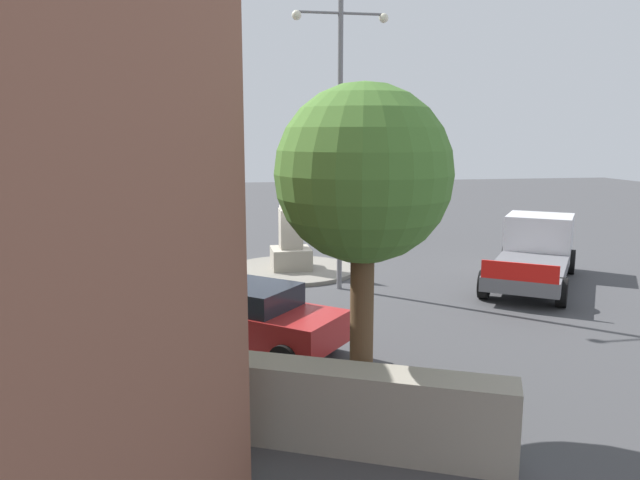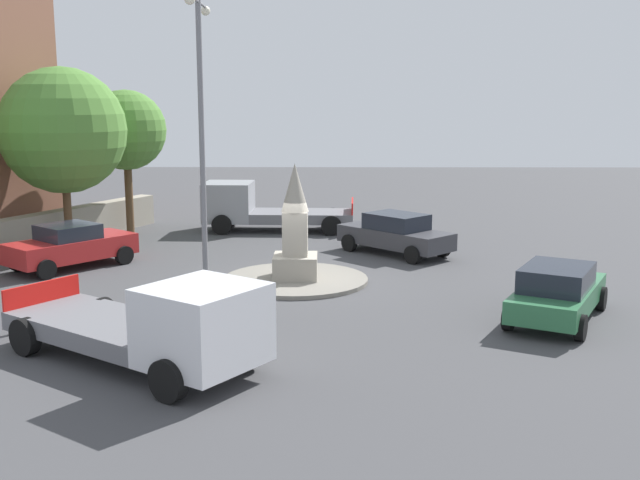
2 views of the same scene
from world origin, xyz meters
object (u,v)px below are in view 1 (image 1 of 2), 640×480
object	(u,v)px
monument	(291,228)
truck_white_passing	(535,250)
car_green_parked_right	(358,220)
tree_near_wall	(363,177)
tree_far_corner	(54,154)
car_dark_grey_waiting	(171,237)
streetlamp	(340,120)
car_red_far_side	(251,317)

from	to	relation	value
monument	truck_white_passing	size ratio (longest dim) A/B	0.56
monument	car_green_parked_right	bearing A→B (deg)	59.14
tree_near_wall	tree_far_corner	size ratio (longest dim) A/B	0.82
tree_near_wall	car_dark_grey_waiting	bearing A→B (deg)	104.99
streetlamp	tree_near_wall	bearing A→B (deg)	-99.61
car_green_parked_right	truck_white_passing	distance (m)	10.07
monument	car_red_far_side	distance (m)	7.89
car_red_far_side	car_dark_grey_waiting	bearing A→B (deg)	102.13
tree_far_corner	car_dark_grey_waiting	bearing A→B (deg)	84.43
monument	tree_near_wall	distance (m)	11.64
streetlamp	car_red_far_side	distance (m)	7.36
monument	car_dark_grey_waiting	distance (m)	5.57
streetlamp	car_green_parked_right	size ratio (longest dim) A/B	1.90
car_green_parked_right	tree_near_wall	size ratio (longest dim) A/B	0.82
monument	car_dark_grey_waiting	xyz separation A→B (m)	(-4.27, 3.48, -0.80)
truck_white_passing	tree_near_wall	size ratio (longest dim) A/B	1.14
car_green_parked_right	tree_far_corner	world-z (taller)	tree_far_corner
tree_near_wall	monument	bearing A→B (deg)	88.47
car_green_parked_right	tree_near_wall	bearing A→B (deg)	-103.60
truck_white_passing	tree_near_wall	distance (m)	12.48
streetlamp	car_dark_grey_waiting	xyz separation A→B (m)	(-5.45, 6.08, -4.42)
car_red_far_side	monument	bearing A→B (deg)	76.05
monument	car_dark_grey_waiting	bearing A→B (deg)	140.89
streetlamp	car_red_far_side	size ratio (longest dim) A/B	2.03
tree_near_wall	tree_far_corner	distance (m)	5.74
monument	car_green_parked_right	distance (m)	8.05
car_dark_grey_waiting	car_red_far_side	bearing A→B (deg)	-77.87
truck_white_passing	car_dark_grey_waiting	bearing A→B (deg)	153.92
monument	streetlamp	distance (m)	4.61
car_dark_grey_waiting	truck_white_passing	xyz separation A→B (m)	(12.13, -5.94, 0.19)
monument	tree_near_wall	bearing A→B (deg)	-91.53
car_red_far_side	tree_near_wall	size ratio (longest dim) A/B	0.77
monument	tree_near_wall	xyz separation A→B (m)	(-0.30, -11.36, 2.55)
car_green_parked_right	truck_white_passing	world-z (taller)	truck_white_passing
car_red_far_side	truck_white_passing	world-z (taller)	truck_white_passing
streetlamp	tree_far_corner	distance (m)	9.20
streetlamp	tree_near_wall	world-z (taller)	streetlamp
car_dark_grey_waiting	car_green_parked_right	xyz separation A→B (m)	(8.38, 3.40, -0.01)
tree_far_corner	streetlamp	bearing A→B (deg)	43.41
streetlamp	car_green_parked_right	distance (m)	10.86
car_dark_grey_waiting	truck_white_passing	bearing A→B (deg)	-26.08
truck_white_passing	tree_far_corner	bearing A→B (deg)	-154.24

